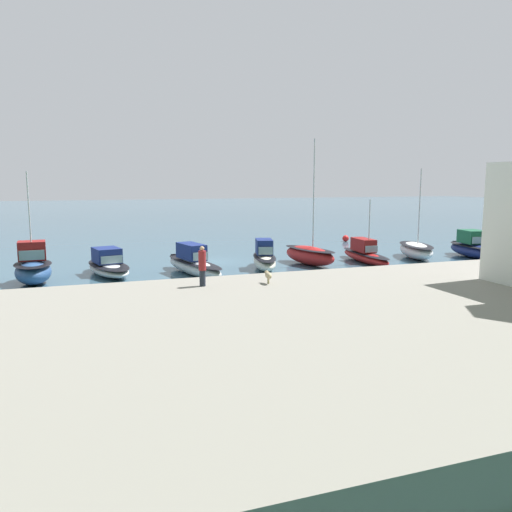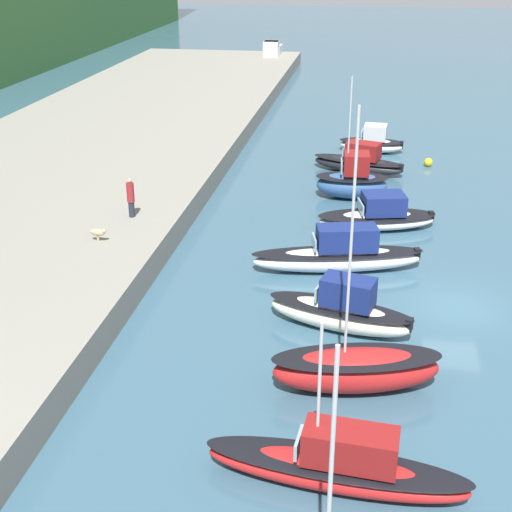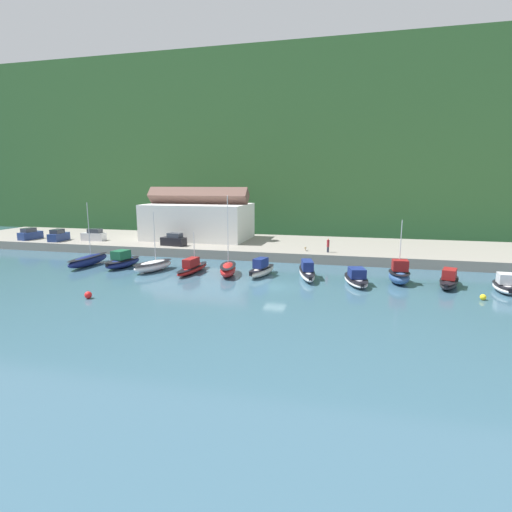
{
  "view_description": "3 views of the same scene",
  "coord_description": "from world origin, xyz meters",
  "px_view_note": "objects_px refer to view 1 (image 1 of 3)",
  "views": [
    {
      "loc": [
        10.82,
        42.21,
        6.96
      ],
      "look_at": [
        -1.37,
        7.05,
        1.41
      ],
      "focal_mm": 35.0,
      "sensor_mm": 36.0,
      "label": 1
    },
    {
      "loc": [
        -29.34,
        4.35,
        15.06
      ],
      "look_at": [
        0.4,
        9.2,
        1.68
      ],
      "focal_mm": 50.0,
      "sensor_mm": 36.0,
      "label": 2
    },
    {
      "loc": [
        8.67,
        -44.41,
        12.14
      ],
      "look_at": [
        -4.04,
        7.21,
        2.19
      ],
      "focal_mm": 28.0,
      "sensor_mm": 36.0,
      "label": 3
    }
  ],
  "objects_px": {
    "person_on_quay": "(202,266)",
    "mooring_buoy_0": "(346,238)",
    "moored_boat_6": "(193,263)",
    "moored_boat_1": "(473,247)",
    "moored_boat_5": "(264,258)",
    "moored_boat_3": "(365,254)",
    "moored_boat_4": "(309,255)",
    "dog_on_quay": "(268,275)",
    "moored_boat_8": "(33,268)",
    "moored_boat_2": "(416,250)",
    "moored_boat_7": "(108,266)"
  },
  "relations": [
    {
      "from": "person_on_quay",
      "to": "mooring_buoy_0",
      "type": "relative_size",
      "value": 2.83
    },
    {
      "from": "dog_on_quay",
      "to": "mooring_buoy_0",
      "type": "height_order",
      "value": "dog_on_quay"
    },
    {
      "from": "moored_boat_6",
      "to": "moored_boat_3",
      "type": "bearing_deg",
      "value": 170.4
    },
    {
      "from": "mooring_buoy_0",
      "to": "moored_boat_7",
      "type": "bearing_deg",
      "value": 25.18
    },
    {
      "from": "person_on_quay",
      "to": "dog_on_quay",
      "type": "xyz_separation_m",
      "value": [
        -3.53,
        0.54,
        -0.64
      ]
    },
    {
      "from": "moored_boat_3",
      "to": "moored_boat_6",
      "type": "xyz_separation_m",
      "value": [
        15.38,
        0.82,
        0.11
      ]
    },
    {
      "from": "dog_on_quay",
      "to": "mooring_buoy_0",
      "type": "relative_size",
      "value": 1.16
    },
    {
      "from": "moored_boat_1",
      "to": "moored_boat_2",
      "type": "bearing_deg",
      "value": -3.24
    },
    {
      "from": "moored_boat_8",
      "to": "moored_boat_2",
      "type": "bearing_deg",
      "value": 178.22
    },
    {
      "from": "moored_boat_6",
      "to": "person_on_quay",
      "type": "relative_size",
      "value": 4.09
    },
    {
      "from": "moored_boat_3",
      "to": "moored_boat_5",
      "type": "bearing_deg",
      "value": 7.55
    },
    {
      "from": "moored_boat_1",
      "to": "moored_boat_5",
      "type": "xyz_separation_m",
      "value": [
        20.56,
        -0.38,
        -0.05
      ]
    },
    {
      "from": "moored_boat_7",
      "to": "moored_boat_5",
      "type": "bearing_deg",
      "value": 160.22
    },
    {
      "from": "moored_boat_3",
      "to": "moored_boat_8",
      "type": "relative_size",
      "value": 1.07
    },
    {
      "from": "moored_boat_1",
      "to": "moored_boat_3",
      "type": "height_order",
      "value": "moored_boat_3"
    },
    {
      "from": "moored_boat_7",
      "to": "person_on_quay",
      "type": "distance_m",
      "value": 13.91
    },
    {
      "from": "moored_boat_3",
      "to": "moored_boat_5",
      "type": "height_order",
      "value": "moored_boat_3"
    },
    {
      "from": "moored_boat_3",
      "to": "mooring_buoy_0",
      "type": "distance_m",
      "value": 15.15
    },
    {
      "from": "moored_boat_8",
      "to": "person_on_quay",
      "type": "distance_m",
      "value": 14.8
    },
    {
      "from": "moored_boat_5",
      "to": "mooring_buoy_0",
      "type": "distance_m",
      "value": 21.07
    },
    {
      "from": "moored_boat_1",
      "to": "moored_boat_7",
      "type": "bearing_deg",
      "value": 5.84
    },
    {
      "from": "moored_boat_2",
      "to": "person_on_quay",
      "type": "distance_m",
      "value": 26.09
    },
    {
      "from": "moored_boat_1",
      "to": "moored_boat_2",
      "type": "distance_m",
      "value": 5.59
    },
    {
      "from": "dog_on_quay",
      "to": "moored_boat_7",
      "type": "bearing_deg",
      "value": 123.74
    },
    {
      "from": "moored_boat_4",
      "to": "mooring_buoy_0",
      "type": "xyz_separation_m",
      "value": [
        -11.08,
        -13.6,
        -0.47
      ]
    },
    {
      "from": "moored_boat_4",
      "to": "moored_boat_6",
      "type": "height_order",
      "value": "moored_boat_4"
    },
    {
      "from": "moored_boat_6",
      "to": "moored_boat_8",
      "type": "height_order",
      "value": "moored_boat_8"
    },
    {
      "from": "moored_boat_1",
      "to": "moored_boat_5",
      "type": "height_order",
      "value": "moored_boat_1"
    },
    {
      "from": "moored_boat_1",
      "to": "moored_boat_3",
      "type": "relative_size",
      "value": 0.85
    },
    {
      "from": "moored_boat_5",
      "to": "mooring_buoy_0",
      "type": "height_order",
      "value": "moored_boat_5"
    },
    {
      "from": "moored_boat_2",
      "to": "person_on_quay",
      "type": "height_order",
      "value": "moored_boat_2"
    },
    {
      "from": "moored_boat_3",
      "to": "moored_boat_7",
      "type": "height_order",
      "value": "moored_boat_3"
    },
    {
      "from": "moored_boat_4",
      "to": "mooring_buoy_0",
      "type": "bearing_deg",
      "value": -141.73
    },
    {
      "from": "moored_boat_7",
      "to": "moored_boat_6",
      "type": "bearing_deg",
      "value": 150.21
    },
    {
      "from": "moored_boat_6",
      "to": "mooring_buoy_0",
      "type": "relative_size",
      "value": 11.58
    },
    {
      "from": "dog_on_quay",
      "to": "moored_boat_5",
      "type": "bearing_deg",
      "value": 74.95
    },
    {
      "from": "moored_boat_4",
      "to": "person_on_quay",
      "type": "bearing_deg",
      "value": 33.18
    },
    {
      "from": "moored_boat_1",
      "to": "moored_boat_2",
      "type": "relative_size",
      "value": 0.86
    },
    {
      "from": "moored_boat_4",
      "to": "moored_boat_5",
      "type": "xyz_separation_m",
      "value": [
        4.33,
        0.76,
        0.01
      ]
    },
    {
      "from": "moored_boat_4",
      "to": "moored_boat_8",
      "type": "relative_size",
      "value": 1.36
    },
    {
      "from": "moored_boat_4",
      "to": "moored_boat_5",
      "type": "height_order",
      "value": "moored_boat_4"
    },
    {
      "from": "person_on_quay",
      "to": "mooring_buoy_0",
      "type": "height_order",
      "value": "person_on_quay"
    },
    {
      "from": "moored_boat_4",
      "to": "dog_on_quay",
      "type": "bearing_deg",
      "value": 43.95
    },
    {
      "from": "moored_boat_5",
      "to": "dog_on_quay",
      "type": "relative_size",
      "value": 7.41
    },
    {
      "from": "moored_boat_1",
      "to": "moored_boat_5",
      "type": "relative_size",
      "value": 1.07
    },
    {
      "from": "moored_boat_5",
      "to": "moored_boat_8",
      "type": "height_order",
      "value": "moored_boat_8"
    },
    {
      "from": "moored_boat_4",
      "to": "dog_on_quay",
      "type": "relative_size",
      "value": 11.86
    },
    {
      "from": "moored_boat_4",
      "to": "moored_boat_3",
      "type": "bearing_deg",
      "value": 163.62
    },
    {
      "from": "dog_on_quay",
      "to": "mooring_buoy_0",
      "type": "distance_m",
      "value": 33.06
    },
    {
      "from": "moored_boat_6",
      "to": "person_on_quay",
      "type": "bearing_deg",
      "value": 67.86
    }
  ]
}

